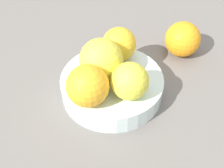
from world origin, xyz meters
The scene contains 7 objects.
ground_plane centered at (0.00, 0.00, -1.00)cm, with size 110.00×110.00×2.00cm, color #66605B.
fruit_bowl centered at (0.00, 0.00, 1.88)cm, with size 19.44×19.44×3.96cm.
orange_in_bowl_0 centered at (5.01, 0.79, 7.26)cm, with size 6.60×6.60×6.60cm, color yellow.
orange_in_bowl_1 centered at (-4.67, 3.94, 7.28)cm, with size 6.63×6.63×6.63cm, color yellow.
orange_in_bowl_2 centered at (-1.35, -1.46, 7.95)cm, with size 7.97×7.97×7.97cm, color yellow.
orange_in_bowl_3 centered at (3.08, -6.11, 7.59)cm, with size 7.25×7.25×7.25cm, color #F9A823.
orange_loose_0 centered at (-3.83, 19.16, 3.83)cm, with size 7.66×7.66×7.66cm, color orange.
Camera 1 is at (34.65, -17.78, 42.18)cm, focal length 46.85 mm.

